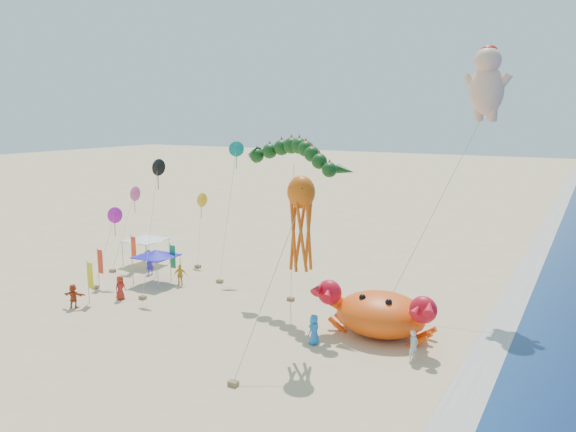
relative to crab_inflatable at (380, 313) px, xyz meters
The scene contains 11 objects.
ground 5.86m from the crab_inflatable, behind, with size 320.00×320.00×0.00m, color #D1B784.
foam_strip 6.50m from the crab_inflatable, ahead, with size 320.00×320.00×0.00m, color silver.
crab_inflatable is the anchor object (origin of this frame).
dragon_kite 12.13m from the crab_inflatable, 160.43° to the left, with size 9.86×4.61×11.52m.
cherub_kite 17.98m from the crab_inflatable, 70.71° to the left, with size 5.98×8.87×18.19m.
octopus_kite 8.31m from the crab_inflatable, 129.51° to the right, with size 1.85×6.65×10.14m.
canopy_blue 19.61m from the crab_inflatable, behind, with size 3.19×3.19×2.71m.
canopy_white 25.07m from the crab_inflatable, 167.05° to the left, with size 3.48×3.48×2.71m.
feather_flags 21.32m from the crab_inflatable, behind, with size 5.64×7.91×3.20m.
beachgoers 16.70m from the crab_inflatable, behind, with size 26.90×11.31×1.84m.
small_kites 21.46m from the crab_inflatable, 168.27° to the left, with size 10.23×11.87×11.27m.
Camera 1 is at (16.69, -31.56, 13.52)m, focal length 35.00 mm.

